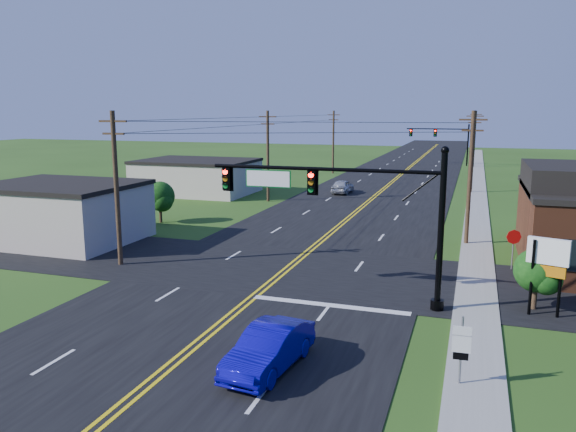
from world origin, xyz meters
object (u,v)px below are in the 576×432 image
(signal_mast_main, at_px, (343,203))
(stop_sign, at_px, (514,241))
(blue_car, at_px, (269,349))
(route_sign, at_px, (461,346))
(signal_mast_far, at_px, (441,138))

(signal_mast_main, bearing_deg, stop_sign, 45.34)
(blue_car, distance_m, stop_sign, 18.46)
(stop_sign, bearing_deg, route_sign, -115.07)
(signal_mast_main, xyz_separation_m, blue_car, (-0.74, -8.03, -3.99))
(blue_car, height_order, route_sign, route_sign)
(signal_mast_main, height_order, route_sign, signal_mast_main)
(blue_car, xyz_separation_m, route_sign, (6.39, 0.89, 0.64))
(signal_mast_far, height_order, blue_car, signal_mast_far)
(signal_mast_main, relative_size, signal_mast_far, 1.03)
(blue_car, bearing_deg, stop_sign, 68.25)
(signal_mast_main, relative_size, blue_car, 2.44)
(signal_mast_far, height_order, route_sign, signal_mast_far)
(signal_mast_far, xyz_separation_m, route_sign, (5.55, -79.14, -3.14))
(signal_mast_main, distance_m, blue_car, 9.00)
(route_sign, relative_size, stop_sign, 1.02)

